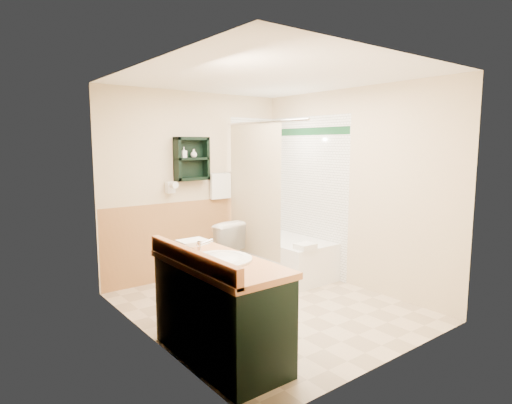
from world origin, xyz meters
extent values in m
plane|color=beige|center=(0.00, 0.00, 0.00)|extent=(3.00, 3.00, 0.00)
cube|color=beige|center=(0.00, 1.52, 1.20)|extent=(2.60, 0.04, 2.40)
cube|color=beige|center=(-1.32, 0.00, 1.20)|extent=(0.04, 3.00, 2.40)
cube|color=beige|center=(1.32, 0.00, 1.20)|extent=(0.04, 3.00, 2.40)
cube|color=white|center=(0.00, 0.00, 2.42)|extent=(2.60, 3.00, 0.04)
cube|color=black|center=(-0.10, 1.41, 1.55)|extent=(0.45, 0.15, 0.55)
cylinder|color=silver|center=(0.53, 0.75, 2.00)|extent=(0.03, 1.60, 0.03)
cube|color=black|center=(-0.99, -0.62, 0.41)|extent=(0.59, 1.29, 0.82)
cube|color=white|center=(0.93, 0.86, 0.24)|extent=(0.73, 1.50, 0.49)
imported|color=white|center=(0.09, 1.20, 0.38)|extent=(0.54, 0.83, 0.76)
cube|color=white|center=(-0.90, 0.00, 0.84)|extent=(0.26, 0.20, 0.04)
imported|color=black|center=(-1.16, -0.13, 0.92)|extent=(0.15, 0.03, 0.20)
cube|color=white|center=(0.73, 0.18, 0.52)|extent=(0.23, 0.19, 0.07)
imported|color=white|center=(-0.22, 1.40, 1.60)|extent=(0.06, 0.13, 0.06)
imported|color=white|center=(-0.07, 1.40, 1.61)|extent=(0.12, 0.13, 0.08)
camera|label=1|loc=(-2.78, -3.41, 1.73)|focal=30.00mm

